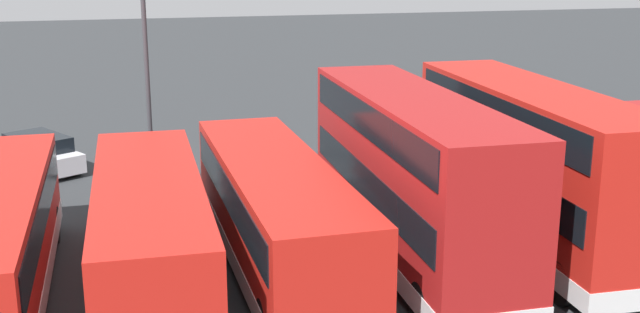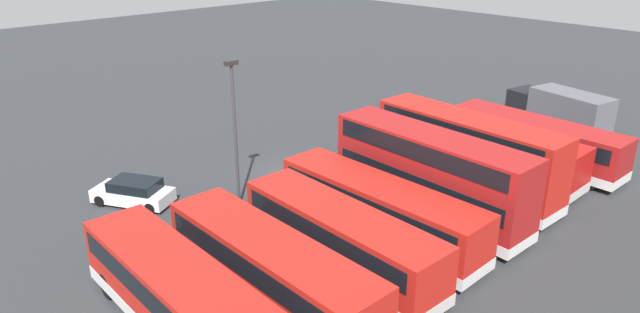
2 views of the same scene
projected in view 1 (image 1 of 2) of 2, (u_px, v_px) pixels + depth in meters
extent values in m
plane|color=#2D3033|center=(279.00, 172.00, 30.41)|extent=(140.00, 140.00, 0.00)
cube|color=black|center=(635.00, 119.00, 29.07)|extent=(2.25, 0.09, 1.10)
cylinder|color=black|center=(627.00, 176.00, 27.91)|extent=(0.32, 1.10, 1.10)
cube|color=#B71411|center=(630.00, 176.00, 23.95)|extent=(2.67, 10.61, 2.60)
cube|color=silver|center=(627.00, 209.00, 24.22)|extent=(2.71, 10.65, 0.55)
cube|color=black|center=(632.00, 157.00, 23.80)|extent=(2.72, 9.81, 0.90)
cube|color=black|center=(539.00, 121.00, 28.76)|extent=(2.25, 0.09, 1.10)
cylinder|color=black|center=(529.00, 179.00, 27.58)|extent=(0.31, 1.10, 1.10)
cylinder|color=black|center=(585.00, 174.00, 28.15)|extent=(0.31, 1.10, 1.10)
cube|color=red|center=(530.00, 160.00, 22.69)|extent=(2.86, 11.12, 4.20)
cube|color=silver|center=(525.00, 221.00, 23.16)|extent=(2.90, 11.16, 0.55)
cube|color=black|center=(529.00, 167.00, 22.74)|extent=(2.90, 10.32, 0.90)
cube|color=black|center=(533.00, 109.00, 22.31)|extent=(2.90, 10.32, 0.90)
cube|color=black|center=(455.00, 126.00, 27.98)|extent=(2.25, 0.12, 1.10)
cylinder|color=black|center=(437.00, 185.00, 26.82)|extent=(0.33, 1.11, 1.10)
cylinder|color=black|center=(499.00, 181.00, 27.31)|extent=(0.33, 1.11, 1.10)
cylinder|color=black|center=(563.00, 283.00, 19.05)|extent=(0.33, 1.11, 1.10)
cube|color=#A51919|center=(411.00, 172.00, 21.50)|extent=(2.77, 11.11, 4.20)
cube|color=silver|center=(409.00, 235.00, 21.97)|extent=(2.81, 11.15, 0.55)
cube|color=black|center=(410.00, 179.00, 21.55)|extent=(2.82, 10.31, 0.90)
cube|color=black|center=(412.00, 118.00, 21.12)|extent=(2.82, 10.31, 0.90)
cube|color=black|center=(354.00, 134.00, 26.78)|extent=(2.25, 0.11, 1.10)
cylinder|color=black|center=(332.00, 197.00, 25.61)|extent=(0.32, 1.11, 1.10)
cylinder|color=black|center=(399.00, 192.00, 26.12)|extent=(0.32, 1.11, 1.10)
cylinder|color=black|center=(423.00, 305.00, 17.85)|extent=(0.32, 1.11, 1.10)
cylinder|color=black|center=(515.00, 296.00, 18.36)|extent=(0.32, 1.11, 1.10)
cube|color=red|center=(276.00, 210.00, 20.90)|extent=(2.73, 11.14, 2.60)
cube|color=silver|center=(276.00, 246.00, 21.16)|extent=(2.78, 11.18, 0.55)
cube|color=black|center=(276.00, 188.00, 20.75)|extent=(2.78, 10.34, 0.90)
cube|color=black|center=(239.00, 140.00, 25.94)|extent=(2.25, 0.10, 1.10)
cylinder|color=black|center=(212.00, 205.00, 24.75)|extent=(0.32, 1.10, 1.10)
cylinder|color=black|center=(283.00, 199.00, 25.34)|extent=(0.32, 1.10, 1.10)
cylinder|color=black|center=(367.00, 310.00, 17.61)|extent=(0.32, 1.10, 1.10)
cube|color=red|center=(150.00, 229.00, 19.46)|extent=(2.75, 10.36, 2.60)
cube|color=silver|center=(152.00, 268.00, 19.72)|extent=(2.79, 10.41, 0.55)
cube|color=black|center=(149.00, 206.00, 19.30)|extent=(2.79, 9.57, 0.90)
cube|color=black|center=(143.00, 154.00, 24.18)|extent=(2.25, 0.10, 1.10)
cylinder|color=black|center=(108.00, 225.00, 23.02)|extent=(0.32, 1.11, 1.10)
cylinder|color=black|center=(187.00, 219.00, 23.52)|extent=(0.32, 1.11, 1.10)
cube|color=black|center=(12.00, 158.00, 23.67)|extent=(2.25, 0.07, 1.10)
cylinder|color=black|center=(53.00, 225.00, 23.03)|extent=(0.30, 1.10, 1.10)
cube|color=silver|center=(37.00, 157.00, 30.48)|extent=(3.73, 4.63, 0.70)
cube|color=black|center=(38.00, 142.00, 30.18)|extent=(2.72, 3.06, 0.55)
cylinder|color=black|center=(0.00, 159.00, 31.05)|extent=(0.51, 0.66, 0.64)
cylinder|color=black|center=(38.00, 152.00, 32.15)|extent=(0.51, 0.66, 0.64)
cylinder|color=black|center=(36.00, 175.00, 28.92)|extent=(0.51, 0.66, 0.64)
cylinder|color=black|center=(77.00, 166.00, 30.02)|extent=(0.51, 0.66, 0.64)
cylinder|color=#38383D|center=(148.00, 84.00, 26.80)|extent=(0.16, 0.16, 7.75)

